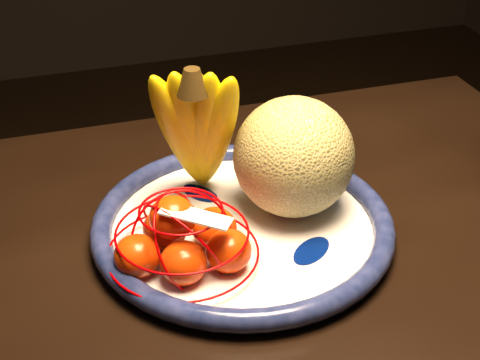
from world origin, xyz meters
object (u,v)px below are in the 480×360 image
object	(u,v)px
fruit_bowl	(243,226)
banana_bunch	(198,125)
cantaloupe	(294,157)
mandarin_bag	(183,240)

from	to	relation	value
fruit_bowl	banana_bunch	world-z (taller)	banana_bunch
fruit_bowl	cantaloupe	xyz separation A→B (m)	(0.07, 0.02, 0.07)
fruit_bowl	mandarin_bag	xyz separation A→B (m)	(-0.08, -0.04, 0.03)
fruit_bowl	cantaloupe	world-z (taller)	cantaloupe
cantaloupe	banana_bunch	size ratio (longest dim) A/B	0.70
banana_bunch	mandarin_bag	bearing A→B (deg)	-92.70
mandarin_bag	cantaloupe	bearing A→B (deg)	22.80
mandarin_bag	banana_bunch	bearing A→B (deg)	67.07
fruit_bowl	banana_bunch	size ratio (longest dim) A/B	1.72
fruit_bowl	cantaloupe	size ratio (longest dim) A/B	2.48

